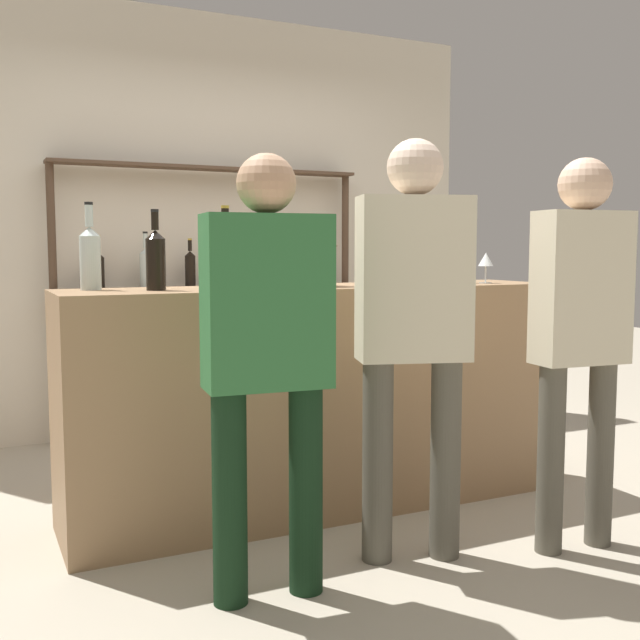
% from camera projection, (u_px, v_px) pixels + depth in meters
% --- Properties ---
extents(ground_plane, '(16.00, 16.00, 0.00)m').
position_uv_depth(ground_plane, '(320.00, 506.00, 3.59)').
color(ground_plane, '#B2A893').
extents(bar_counter, '(2.37, 0.53, 1.06)m').
position_uv_depth(bar_counter, '(320.00, 398.00, 3.54)').
color(bar_counter, '#997551').
rests_on(bar_counter, ground_plane).
extents(back_wall, '(3.97, 0.12, 2.80)m').
position_uv_depth(back_wall, '(203.00, 224.00, 5.13)').
color(back_wall, beige).
rests_on(back_wall, ground_plane).
extents(back_shelf, '(2.06, 0.18, 1.77)m').
position_uv_depth(back_shelf, '(212.00, 258.00, 4.99)').
color(back_shelf, '#4C3828').
rests_on(back_shelf, ground_plane).
extents(counter_bottle_0, '(0.09, 0.09, 0.36)m').
position_uv_depth(counter_bottle_0, '(416.00, 256.00, 3.62)').
color(counter_bottle_0, silver).
rests_on(counter_bottle_0, bar_counter).
extents(counter_bottle_1, '(0.08, 0.08, 0.34)m').
position_uv_depth(counter_bottle_1, '(156.00, 258.00, 3.12)').
color(counter_bottle_1, black).
rests_on(counter_bottle_1, bar_counter).
extents(counter_bottle_2, '(0.09, 0.09, 0.36)m').
position_uv_depth(counter_bottle_2, '(226.00, 258.00, 3.18)').
color(counter_bottle_2, black).
rests_on(counter_bottle_2, bar_counter).
extents(counter_bottle_3, '(0.09, 0.09, 0.37)m').
position_uv_depth(counter_bottle_3, '(90.00, 256.00, 3.15)').
color(counter_bottle_3, silver).
rests_on(counter_bottle_3, bar_counter).
extents(counter_bottle_4, '(0.07, 0.07, 0.31)m').
position_uv_depth(counter_bottle_4, '(454.00, 259.00, 3.80)').
color(counter_bottle_4, silver).
rests_on(counter_bottle_4, bar_counter).
extents(wine_glass, '(0.08, 0.08, 0.15)m').
position_uv_depth(wine_glass, '(486.00, 260.00, 3.76)').
color(wine_glass, silver).
rests_on(wine_glass, bar_counter).
extents(ice_bucket, '(0.24, 0.24, 0.19)m').
position_uv_depth(ice_bucket, '(312.00, 266.00, 3.45)').
color(ice_bucket, '#846647').
rests_on(ice_bucket, bar_counter).
extents(cork_jar, '(0.11, 0.11, 0.15)m').
position_uv_depth(cork_jar, '(216.00, 272.00, 3.31)').
color(cork_jar, silver).
rests_on(cork_jar, bar_counter).
extents(customer_right, '(0.40, 0.21, 1.59)m').
position_uv_depth(customer_right, '(580.00, 320.00, 3.00)').
color(customer_right, '#575347').
rests_on(customer_right, ground_plane).
extents(customer_center, '(0.47, 0.31, 1.65)m').
position_uv_depth(customer_center, '(413.00, 316.00, 2.90)').
color(customer_center, '#575347').
rests_on(customer_center, ground_plane).
extents(customer_left, '(0.45, 0.23, 1.55)m').
position_uv_depth(customer_left, '(267.00, 344.00, 2.57)').
color(customer_left, black).
rests_on(customer_left, ground_plane).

